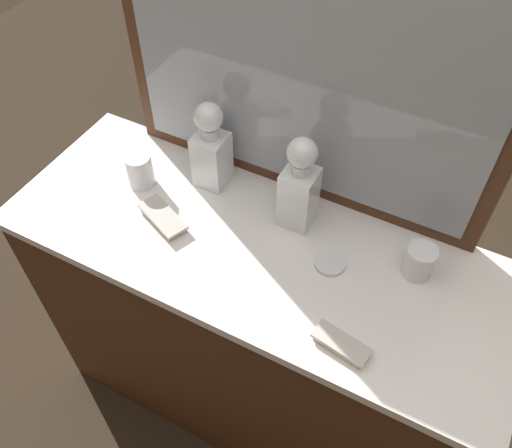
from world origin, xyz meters
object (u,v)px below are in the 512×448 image
at_px(crystal_decanter_far_left, 211,153).
at_px(porcelain_dish, 330,263).
at_px(crystal_decanter_rear, 299,191).
at_px(crystal_tumbler_front, 140,171).
at_px(silver_brush_far_left, 341,344).
at_px(silver_brush_front, 163,218).
at_px(crystal_tumbler_center, 419,262).

relative_size(crystal_decanter_far_left, porcelain_dish, 3.43).
distance_m(crystal_decanter_far_left, crystal_decanter_rear, 0.27).
bearing_deg(crystal_tumbler_front, crystal_decanter_rear, 9.91).
height_order(crystal_decanter_rear, silver_brush_far_left, crystal_decanter_rear).
distance_m(silver_brush_front, porcelain_dish, 0.46).
relative_size(crystal_tumbler_center, crystal_tumbler_front, 0.87).
distance_m(crystal_decanter_far_left, crystal_tumbler_center, 0.61).
bearing_deg(silver_brush_front, silver_brush_far_left, -12.86).
xyz_separation_m(crystal_decanter_rear, porcelain_dish, (0.14, -0.10, -0.11)).
bearing_deg(crystal_decanter_rear, crystal_tumbler_center, -3.40).
bearing_deg(porcelain_dish, silver_brush_front, -170.90).
bearing_deg(crystal_tumbler_center, porcelain_dish, -158.43).
bearing_deg(silver_brush_far_left, crystal_tumbler_center, 72.47).
xyz_separation_m(crystal_tumbler_center, crystal_tumbler_front, (-0.78, -0.06, 0.01)).
height_order(crystal_decanter_far_left, silver_brush_far_left, crystal_decanter_far_left).
distance_m(crystal_decanter_far_left, silver_brush_far_left, 0.62).
distance_m(crystal_tumbler_front, silver_brush_front, 0.16).
distance_m(crystal_tumbler_front, silver_brush_far_left, 0.72).
xyz_separation_m(crystal_decanter_far_left, porcelain_dish, (0.41, -0.12, -0.10)).
bearing_deg(crystal_decanter_far_left, crystal_tumbler_center, -4.20).
relative_size(silver_brush_front, porcelain_dish, 2.15).
distance_m(crystal_decanter_rear, porcelain_dish, 0.20).
xyz_separation_m(silver_brush_far_left, porcelain_dish, (-0.11, 0.20, -0.01)).
distance_m(crystal_tumbler_front, porcelain_dish, 0.58).
xyz_separation_m(crystal_decanter_rear, silver_brush_far_left, (0.24, -0.30, -0.10)).
relative_size(crystal_decanter_far_left, crystal_tumbler_front, 2.63).
bearing_deg(crystal_tumbler_front, crystal_tumbler_center, 4.28).
height_order(crystal_decanter_rear, silver_brush_front, crystal_decanter_rear).
distance_m(crystal_decanter_rear, crystal_tumbler_center, 0.34).
bearing_deg(crystal_decanter_far_left, crystal_decanter_rear, -5.18).
relative_size(crystal_decanter_rear, porcelain_dish, 3.58).
distance_m(crystal_decanter_far_left, porcelain_dish, 0.44).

